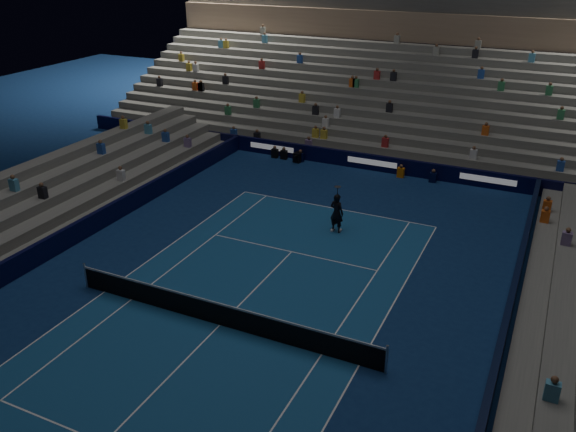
# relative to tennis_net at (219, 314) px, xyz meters

# --- Properties ---
(ground) EXTENTS (90.00, 90.00, 0.00)m
(ground) POSITION_rel_tennis_net_xyz_m (0.00, 0.00, -0.50)
(ground) COLOR navy
(ground) RESTS_ON ground
(court_surface) EXTENTS (10.97, 23.77, 0.01)m
(court_surface) POSITION_rel_tennis_net_xyz_m (0.00, 0.00, -0.50)
(court_surface) COLOR navy
(court_surface) RESTS_ON ground
(sponsor_barrier_far) EXTENTS (44.00, 0.25, 1.00)m
(sponsor_barrier_far) POSITION_rel_tennis_net_xyz_m (0.00, 18.50, -0.00)
(sponsor_barrier_far) COLOR black
(sponsor_barrier_far) RESTS_ON ground
(sponsor_barrier_east) EXTENTS (0.25, 37.00, 1.00)m
(sponsor_barrier_east) POSITION_rel_tennis_net_xyz_m (9.70, 0.00, -0.00)
(sponsor_barrier_east) COLOR black
(sponsor_barrier_east) RESTS_ON ground
(sponsor_barrier_west) EXTENTS (0.25, 37.00, 1.00)m
(sponsor_barrier_west) POSITION_rel_tennis_net_xyz_m (-9.70, 0.00, -0.00)
(sponsor_barrier_west) COLOR black
(sponsor_barrier_west) RESTS_ON ground
(grandstand_main) EXTENTS (44.00, 15.20, 11.20)m
(grandstand_main) POSITION_rel_tennis_net_xyz_m (0.00, 27.90, 2.87)
(grandstand_main) COLOR slate
(grandstand_main) RESTS_ON ground
(tennis_net) EXTENTS (12.90, 0.10, 1.10)m
(tennis_net) POSITION_rel_tennis_net_xyz_m (0.00, 0.00, 0.00)
(tennis_net) COLOR #B2B2B7
(tennis_net) RESTS_ON ground
(tennis_player) EXTENTS (0.81, 0.60, 2.00)m
(tennis_player) POSITION_rel_tennis_net_xyz_m (1.08, 9.31, 0.50)
(tennis_player) COLOR black
(tennis_player) RESTS_ON ground
(broadcast_camera) EXTENTS (0.55, 0.97, 0.63)m
(broadcast_camera) POSITION_rel_tennis_net_xyz_m (-4.86, 17.86, -0.18)
(broadcast_camera) COLOR black
(broadcast_camera) RESTS_ON ground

